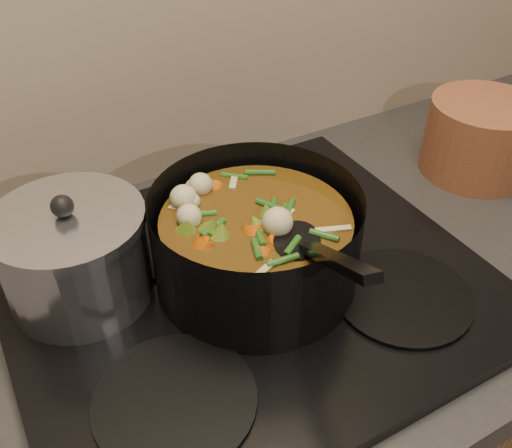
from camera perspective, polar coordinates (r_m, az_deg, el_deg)
stovetop at (r=0.78m, az=-0.93°, el=-5.94°), size 0.62×0.54×0.03m
stockpot at (r=0.73m, az=0.03°, el=-1.87°), size 0.35×0.41×0.20m
saucepan at (r=0.75m, az=-17.65°, el=-3.01°), size 0.19×0.19×0.15m
terracotta_crock at (r=1.06m, az=21.47°, el=8.04°), size 0.22×0.22×0.13m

